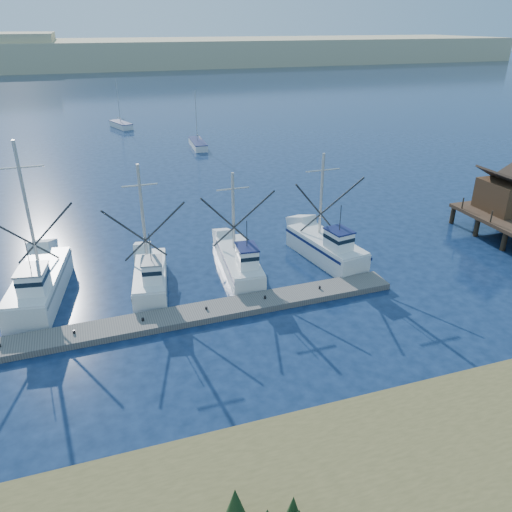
{
  "coord_description": "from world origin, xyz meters",
  "views": [
    {
      "loc": [
        -12.39,
        -20.29,
        17.05
      ],
      "look_at": [
        -2.94,
        8.0,
        2.96
      ],
      "focal_mm": 35.0,
      "sensor_mm": 36.0,
      "label": 1
    }
  ],
  "objects": [
    {
      "name": "sailboat_far",
      "position": [
        -6.69,
        71.67,
        0.49
      ],
      "size": [
        3.7,
        6.37,
        8.1
      ],
      "rotation": [
        0.0,
        0.0,
        0.33
      ],
      "color": "silver",
      "rests_on": "ground"
    },
    {
      "name": "dune_ridge",
      "position": [
        0.0,
        210.0,
        5.0
      ],
      "size": [
        360.0,
        60.0,
        10.0
      ],
      "primitive_type": "cube",
      "color": "tan",
      "rests_on": "ground"
    },
    {
      "name": "trawler_fleet",
      "position": [
        -10.11,
        11.59,
        1.0
      ],
      "size": [
        31.61,
        9.13,
        10.4
      ],
      "color": "silver",
      "rests_on": "ground"
    },
    {
      "name": "ground",
      "position": [
        0.0,
        0.0,
        0.0
      ],
      "size": [
        500.0,
        500.0,
        0.0
      ],
      "primitive_type": "plane",
      "color": "#0B1A33",
      "rests_on": "ground"
    },
    {
      "name": "floating_dock",
      "position": [
        -9.75,
        6.5,
        0.21
      ],
      "size": [
        31.91,
        2.79,
        0.43
      ],
      "primitive_type": "cube",
      "rotation": [
        0.0,
        0.0,
        0.02
      ],
      "color": "#635F58",
      "rests_on": "ground"
    },
    {
      "name": "sailboat_near",
      "position": [
        2.89,
        52.63,
        0.49
      ],
      "size": [
        2.12,
        6.94,
        8.1
      ],
      "rotation": [
        0.0,
        0.0,
        -0.05
      ],
      "color": "silver",
      "rests_on": "ground"
    }
  ]
}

